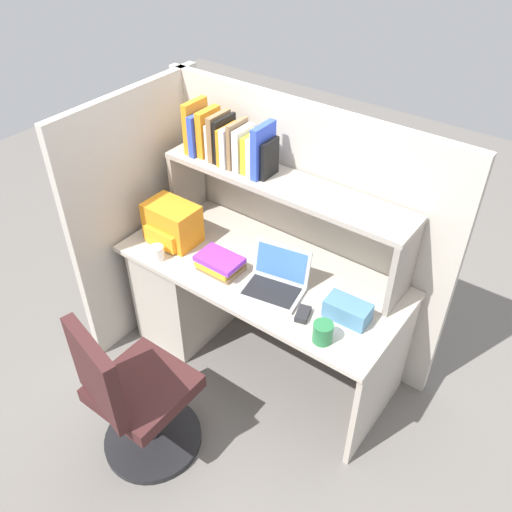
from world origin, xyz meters
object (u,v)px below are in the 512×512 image
(backpack, at_px, (172,224))
(office_chair, at_px, (135,401))
(laptop, at_px, (276,281))
(paper_cup, at_px, (157,253))
(computer_mouse, at_px, (303,314))
(snack_canister, at_px, (323,332))
(tissue_box, at_px, (347,311))

(backpack, xyz_separation_m, office_chair, (0.43, -0.78, -0.45))
(laptop, distance_m, paper_cup, 0.69)
(computer_mouse, distance_m, snack_canister, 0.18)
(backpack, relative_size, computer_mouse, 2.88)
(computer_mouse, distance_m, paper_cup, 0.90)
(computer_mouse, relative_size, snack_canister, 1.00)
(office_chair, bearing_deg, laptop, -96.49)
(laptop, distance_m, snack_canister, 0.42)
(laptop, height_order, office_chair, laptop)
(laptop, xyz_separation_m, computer_mouse, (0.23, -0.09, -0.03))
(snack_canister, bearing_deg, backpack, 171.64)
(computer_mouse, height_order, office_chair, office_chair)
(computer_mouse, xyz_separation_m, tissue_box, (0.18, 0.12, 0.03))
(office_chair, bearing_deg, snack_canister, -123.76)
(backpack, height_order, computer_mouse, backpack)
(tissue_box, bearing_deg, paper_cup, -170.29)
(computer_mouse, bearing_deg, office_chair, -143.03)
(backpack, distance_m, computer_mouse, 0.95)
(laptop, distance_m, backpack, 0.72)
(snack_canister, xyz_separation_m, office_chair, (-0.67, -0.62, -0.39))
(paper_cup, distance_m, tissue_box, 1.09)
(snack_canister, distance_m, office_chair, 0.99)
(snack_canister, bearing_deg, office_chair, -137.43)
(backpack, relative_size, office_chair, 0.32)
(tissue_box, relative_size, office_chair, 0.24)
(computer_mouse, height_order, tissue_box, tissue_box)
(laptop, xyz_separation_m, paper_cup, (-0.67, -0.19, -0.01))
(tissue_box, relative_size, snack_canister, 2.12)
(laptop, xyz_separation_m, office_chair, (-0.29, -0.79, -0.39))
(paper_cup, height_order, office_chair, office_chair)
(computer_mouse, distance_m, office_chair, 0.94)
(computer_mouse, bearing_deg, backpack, 158.45)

